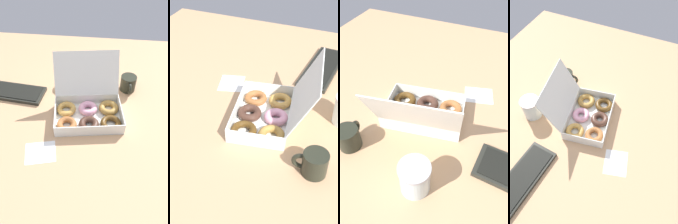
{
  "view_description": "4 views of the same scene",
  "coord_description": "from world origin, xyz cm",
  "views": [
    {
      "loc": [
        7.25,
        -70.3,
        79.67
      ],
      "look_at": [
        -1.56,
        4.92,
        3.11
      ],
      "focal_mm": 35.0,
      "sensor_mm": 36.0,
      "label": 1
    },
    {
      "loc": [
        91.32,
        35.6,
        82.49
      ],
      "look_at": [
        3.65,
        0.98,
        4.93
      ],
      "focal_mm": 50.0,
      "sensor_mm": 36.0,
      "label": 2
    },
    {
      "loc": [
        -25.03,
        63.59,
        68.94
      ],
      "look_at": [
        0.89,
        3.71,
        2.11
      ],
      "focal_mm": 35.0,
      "sensor_mm": 36.0,
      "label": 3
    },
    {
      "loc": [
        -62.29,
        -27.08,
        101.08
      ],
      "look_at": [
        2.78,
        2.21,
        4.99
      ],
      "focal_mm": 35.0,
      "sensor_mm": 36.0,
      "label": 4
    }
  ],
  "objects": [
    {
      "name": "keyboard",
      "position": [
        -45.38,
        18.36,
        1.06
      ],
      "size": [
        40.83,
        17.65,
        2.2
      ],
      "color": "#262721",
      "rests_on": "ground_plane"
    },
    {
      "name": "ground_plane",
      "position": [
        0.0,
        0.0,
        -1.0
      ],
      "size": [
        180.0,
        180.0,
        2.0
      ],
      "primitive_type": "cube",
      "color": "tan"
    },
    {
      "name": "coffee_mug",
      "position": [
        20.51,
        28.76,
        4.46
      ],
      "size": [
        8.63,
        12.18,
        8.69
      ],
      "color": "#25281E",
      "rests_on": "ground_plane"
    },
    {
      "name": "paper_napkin",
      "position": [
        -17.85,
        -18.8,
        0.07
      ],
      "size": [
        15.46,
        14.05,
        0.15
      ],
      "primitive_type": "cube",
      "rotation": [
        0.0,
        0.0,
        0.25
      ],
      "color": "white",
      "rests_on": "ground_plane"
    },
    {
      "name": "donut_box",
      "position": [
        0.65,
        5.46,
        3.44
      ],
      "size": [
        37.65,
        36.69,
        25.99
      ],
      "color": "white",
      "rests_on": "ground_plane"
    },
    {
      "name": "glass_jar",
      "position": [
        -9.35,
        34.6,
        6.03
      ],
      "size": [
        10.24,
        10.24,
        11.97
      ],
      "color": "silver",
      "rests_on": "ground_plane"
    }
  ]
}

